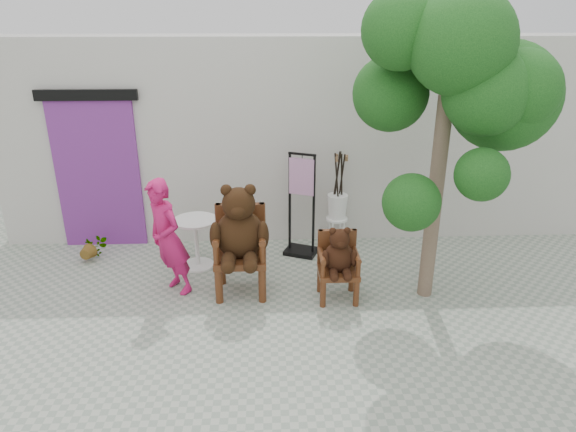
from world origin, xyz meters
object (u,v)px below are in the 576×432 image
object	(u,v)px
chair_big	(240,234)
chair_small	(339,258)
cafe_table	(196,237)
stool_bucket	(337,206)
person	(168,238)
display_stand	(301,216)
tree	(465,77)

from	to	relation	value
chair_big	chair_small	xyz separation A→B (m)	(1.19, -0.20, -0.25)
cafe_table	stool_bucket	world-z (taller)	stool_bucket
cafe_table	chair_big	bearing A→B (deg)	-48.94
chair_small	cafe_table	bearing A→B (deg)	152.99
person	stool_bucket	size ratio (longest dim) A/B	1.04
chair_small	stool_bucket	world-z (taller)	stool_bucket
display_stand	tree	size ratio (longest dim) A/B	0.42
stool_bucket	display_stand	bearing A→B (deg)	-156.21
display_stand	person	bearing A→B (deg)	-124.76
display_stand	stool_bucket	size ratio (longest dim) A/B	1.04
display_stand	cafe_table	bearing A→B (deg)	-143.74
chair_big	chair_small	bearing A→B (deg)	-9.50
person	stool_bucket	xyz separation A→B (m)	(2.24, 1.31, -0.12)
chair_small	person	bearing A→B (deg)	174.22
chair_big	stool_bucket	size ratio (longest dim) A/B	0.99
chair_small	stool_bucket	distance (m)	1.53
chair_big	display_stand	distance (m)	1.37
person	cafe_table	distance (m)	0.82
person	display_stand	bearing A→B (deg)	78.79
chair_big	cafe_table	distance (m)	1.04
chair_small	stool_bucket	xyz separation A→B (m)	(0.18, 1.52, 0.09)
person	tree	bearing A→B (deg)	42.36
chair_big	tree	distance (m)	3.09
tree	display_stand	bearing A→B (deg)	140.94
stool_bucket	tree	xyz separation A→B (m)	(1.07, -1.56, 2.03)
person	cafe_table	world-z (taller)	person
chair_small	tree	world-z (taller)	tree
cafe_table	stool_bucket	size ratio (longest dim) A/B	0.48
stool_bucket	tree	world-z (taller)	tree
chair_big	cafe_table	size ratio (longest dim) A/B	2.04
stool_bucket	cafe_table	bearing A→B (deg)	-163.81
chair_big	display_stand	xyz separation A→B (m)	(0.83, 1.08, -0.22)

